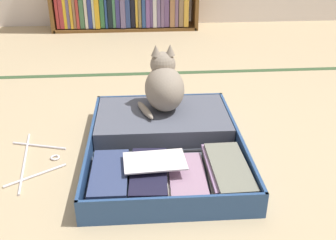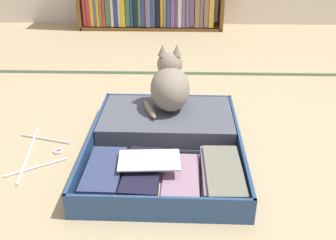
{
  "view_description": "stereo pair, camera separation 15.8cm",
  "coord_description": "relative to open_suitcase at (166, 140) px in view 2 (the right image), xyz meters",
  "views": [
    {
      "loc": [
        -0.22,
        -1.41,
        0.94
      ],
      "look_at": [
        -0.1,
        0.07,
        0.17
      ],
      "focal_mm": 42.51,
      "sensor_mm": 36.0,
      "label": 1
    },
    {
      "loc": [
        -0.06,
        -1.41,
        0.94
      ],
      "look_at": [
        -0.1,
        0.07,
        0.17
      ],
      "focal_mm": 42.51,
      "sensor_mm": 36.0,
      "label": 2
    }
  ],
  "objects": [
    {
      "name": "tatami_border",
      "position": [
        0.12,
        0.95,
        -0.04
      ],
      "size": [
        4.8,
        0.05,
        0.0
      ],
      "color": "#354F2E",
      "rests_on": "ground_plane"
    },
    {
      "name": "open_suitcase",
      "position": [
        0.0,
        0.0,
        0.0
      ],
      "size": [
        0.65,
        0.86,
        0.1
      ],
      "color": "navy",
      "rests_on": "ground_plane"
    },
    {
      "name": "ground_plane",
      "position": [
        0.12,
        -0.11,
        -0.04
      ],
      "size": [
        10.0,
        10.0,
        0.0
      ],
      "primitive_type": "plane",
      "color": "tan"
    },
    {
      "name": "black_cat",
      "position": [
        0.01,
        0.22,
        0.17
      ],
      "size": [
        0.24,
        0.28,
        0.3
      ],
      "color": "gray",
      "rests_on": "open_suitcase"
    },
    {
      "name": "clothes_hanger",
      "position": [
        -0.56,
        -0.06,
        -0.04
      ],
      "size": [
        0.27,
        0.47,
        0.01
      ],
      "color": "silver",
      "rests_on": "ground_plane"
    }
  ]
}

